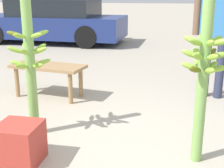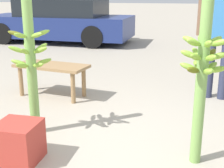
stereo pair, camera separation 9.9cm
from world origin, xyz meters
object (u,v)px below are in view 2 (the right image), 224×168
(banana_stalk_left, at_px, (31,63))
(produce_crate, at_px, (18,142))
(parked_car, at_px, (59,21))
(vendor_person, at_px, (221,25))
(market_bench, at_px, (52,70))
(banana_stalk_center, at_px, (202,72))

(banana_stalk_left, bearing_deg, produce_crate, -77.36)
(parked_car, bearing_deg, vendor_person, -134.54)
(market_bench, bearing_deg, banana_stalk_left, -65.87)
(vendor_person, relative_size, produce_crate, 4.72)
(banana_stalk_center, bearing_deg, vendor_person, 80.58)
(parked_car, bearing_deg, market_bench, -157.02)
(banana_stalk_left, distance_m, parked_car, 6.32)
(banana_stalk_left, xyz_separation_m, banana_stalk_center, (1.65, -0.23, 0.05))
(banana_stalk_center, distance_m, parked_car, 7.26)
(market_bench, bearing_deg, produce_crate, -66.65)
(produce_crate, bearing_deg, banana_stalk_left, 102.64)
(produce_crate, bearing_deg, vendor_person, 50.32)
(produce_crate, bearing_deg, parked_car, 109.30)
(banana_stalk_center, bearing_deg, banana_stalk_left, 172.01)
(produce_crate, bearing_deg, banana_stalk_center, 12.92)
(banana_stalk_left, distance_m, vendor_person, 2.56)
(banana_stalk_left, bearing_deg, banana_stalk_center, -7.99)
(vendor_person, relative_size, parked_car, 0.39)
(banana_stalk_center, relative_size, market_bench, 1.37)
(banana_stalk_center, xyz_separation_m, parked_car, (-3.80, 6.17, -0.21))
(market_bench, relative_size, parked_car, 0.25)
(banana_stalk_left, bearing_deg, vendor_person, 39.65)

